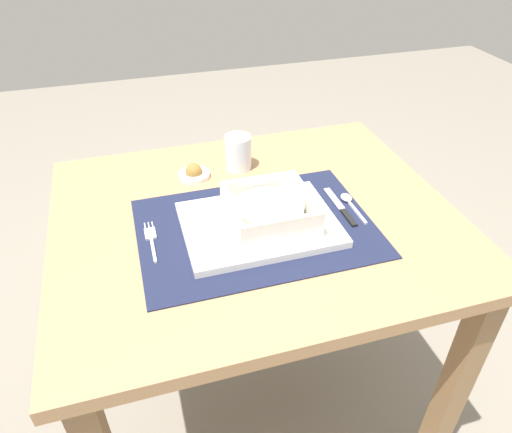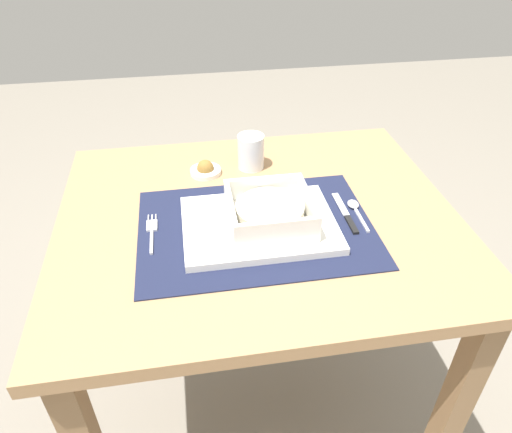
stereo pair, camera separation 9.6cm
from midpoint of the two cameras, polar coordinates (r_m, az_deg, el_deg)
ground_plane at (r=1.56m, az=-1.93°, el=-22.13°), size 6.00×6.00×0.00m
dining_table at (r=1.09m, az=-2.58°, el=-4.81°), size 0.85×0.72×0.73m
placemat at (r=0.97m, az=-2.81°, el=-1.45°), size 0.48×0.34×0.00m
serving_plate at (r=0.97m, az=-2.44°, el=-1.05°), size 0.31×0.23×0.02m
porridge_bowl at (r=0.95m, az=-1.21°, el=0.49°), size 0.17×0.17×0.06m
fork at (r=0.97m, az=-15.29°, el=-2.65°), size 0.02×0.13×0.00m
spoon at (r=1.05m, az=8.56°, el=1.81°), size 0.02×0.11×0.01m
butter_knife at (r=1.03m, az=7.74°, el=0.78°), size 0.01×0.14×0.01m
drinking_glass at (r=1.17m, az=-4.53°, el=7.42°), size 0.06×0.06×0.08m
condiment_saucer at (r=1.15m, az=-9.86°, el=5.06°), size 0.07×0.07×0.04m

